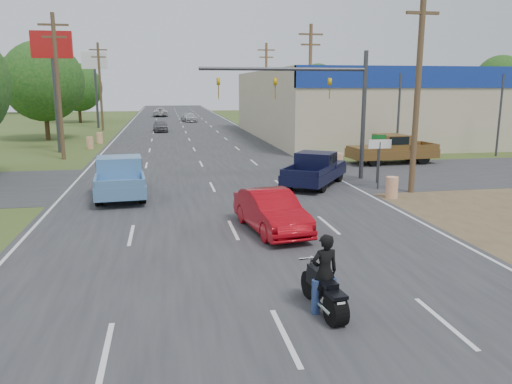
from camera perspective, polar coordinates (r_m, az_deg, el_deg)
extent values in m
plane|color=#3D4A1D|center=(10.80, 3.35, -16.27)|extent=(200.00, 200.00, 0.00)
cube|color=#2D2D30|center=(49.55, -7.63, 5.97)|extent=(15.00, 180.00, 0.02)
cube|color=#2D2D30|center=(27.80, -5.39, 1.36)|extent=(120.00, 10.00, 0.02)
cube|color=brown|center=(23.93, 23.76, -1.37)|extent=(8.00, 18.00, 0.01)
cube|color=#B7A88C|center=(60.03, 24.88, 9.16)|extent=(50.00, 28.00, 6.60)
cylinder|color=#4C3823|center=(25.17, 17.99, 11.16)|extent=(0.28, 0.28, 10.00)
cube|color=#4C3823|center=(25.38, 18.51, 18.84)|extent=(1.60, 0.14, 0.14)
cylinder|color=#4C3823|center=(41.93, 6.17, 11.76)|extent=(0.28, 0.28, 10.00)
cube|color=#4C3823|center=(42.13, 6.30, 17.48)|extent=(2.00, 0.14, 0.14)
cube|color=#4C3823|center=(42.06, 6.27, 16.40)|extent=(1.60, 0.14, 0.14)
cylinder|color=#4C3823|center=(59.42, 1.17, 11.87)|extent=(0.28, 0.28, 10.00)
cube|color=#4C3823|center=(59.56, 1.19, 15.92)|extent=(2.00, 0.14, 0.14)
cube|color=#4C3823|center=(59.51, 1.19, 15.15)|extent=(1.60, 0.14, 0.14)
cylinder|color=#4C3823|center=(37.93, -21.67, 10.99)|extent=(0.28, 0.28, 10.00)
cube|color=#4C3823|center=(38.15, -22.18, 17.29)|extent=(2.00, 0.14, 0.14)
cube|color=#4C3823|center=(38.07, -22.08, 16.10)|extent=(1.60, 0.14, 0.14)
cylinder|color=#4C3823|center=(61.66, -17.36, 11.35)|extent=(0.28, 0.28, 10.00)
cube|color=#4C3823|center=(61.79, -17.61, 15.24)|extent=(2.00, 0.14, 0.14)
cube|color=#4C3823|center=(61.75, -17.57, 14.50)|extent=(1.60, 0.14, 0.14)
cylinder|color=#422D19|center=(52.56, -22.78, 7.25)|extent=(0.44, 0.44, 3.24)
sphere|color=#124116|center=(52.45, -23.13, 11.56)|extent=(7.56, 7.56, 7.56)
cylinder|color=#422D19|center=(76.26, -19.50, 8.55)|extent=(0.44, 0.44, 2.88)
sphere|color=#124116|center=(76.17, -19.68, 11.19)|extent=(6.72, 6.72, 6.72)
cylinder|color=#422D19|center=(97.84, 25.88, 8.86)|extent=(0.44, 0.44, 3.60)
sphere|color=#124116|center=(97.79, 26.12, 11.43)|extent=(8.40, 8.40, 8.40)
cylinder|color=#422D19|center=(109.18, 7.02, 10.11)|extent=(0.44, 0.44, 3.42)
sphere|color=#124116|center=(109.13, 7.08, 12.30)|extent=(7.98, 7.98, 7.98)
cylinder|color=#422D19|center=(107.90, -25.52, 9.12)|extent=(0.44, 0.44, 3.78)
sphere|color=#124116|center=(107.86, -25.74, 11.57)|extent=(8.82, 8.82, 8.82)
cylinder|color=orange|center=(24.04, 15.27, 0.50)|extent=(0.56, 0.56, 1.00)
cylinder|color=orange|center=(31.93, 9.40, 3.52)|extent=(0.56, 0.56, 1.00)
cylinder|color=orange|center=(43.92, -18.45, 5.34)|extent=(0.56, 0.56, 1.00)
cylinder|color=orange|center=(47.83, -17.44, 5.90)|extent=(0.56, 0.56, 1.00)
cylinder|color=#3F3F44|center=(42.05, -21.93, 10.30)|extent=(0.30, 0.30, 9.00)
cube|color=#B21414|center=(42.16, -22.33, 15.32)|extent=(3.00, 0.35, 2.00)
cylinder|color=#3F3F44|center=(65.75, -17.80, 10.89)|extent=(0.30, 0.30, 9.00)
cube|color=white|center=(65.82, -18.01, 14.11)|extent=(3.00, 0.35, 2.00)
cylinder|color=#3F3F44|center=(25.79, 13.86, 2.91)|extent=(0.08, 0.08, 2.40)
cube|color=white|center=(25.65, 13.98, 5.34)|extent=(1.20, 0.05, 0.45)
cylinder|color=#3F3F44|center=(27.39, 13.74, 3.43)|extent=(0.08, 0.08, 2.40)
cube|color=#0C591E|center=(27.23, 13.87, 6.14)|extent=(0.80, 0.04, 0.22)
cylinder|color=#3F3F44|center=(28.41, 12.18, 8.47)|extent=(0.24, 0.24, 7.00)
cylinder|color=#3F3F44|center=(26.99, 3.28, 13.85)|extent=(9.00, 0.18, 0.18)
imported|color=gold|center=(27.67, 8.44, 12.77)|extent=(0.18, 0.40, 1.10)
imported|color=gold|center=(26.87, 2.21, 12.91)|extent=(0.18, 0.40, 1.10)
imported|color=gold|center=(26.39, -4.33, 12.91)|extent=(0.18, 0.40, 1.10)
imported|color=#A00710|center=(17.82, 1.77, -2.25)|extent=(2.20, 4.61, 1.46)
cylinder|color=black|center=(11.26, 9.11, -13.23)|extent=(0.41, 0.72, 0.69)
cylinder|color=black|center=(12.51, 6.03, -10.49)|extent=(0.21, 0.70, 0.69)
cube|color=black|center=(11.78, 7.47, -10.40)|extent=(0.38, 1.27, 0.31)
cube|color=black|center=(11.92, 6.97, -9.03)|extent=(0.34, 0.60, 0.23)
cube|color=black|center=(11.46, 8.15, -10.19)|extent=(0.38, 0.60, 0.10)
cylinder|color=white|center=(12.11, 6.39, -7.48)|extent=(0.68, 0.13, 0.05)
cube|color=white|center=(10.98, 9.69, -12.62)|extent=(0.19, 0.04, 0.12)
imported|color=black|center=(11.56, 7.82, -9.52)|extent=(0.70, 0.50, 1.79)
cylinder|color=black|center=(26.09, -17.24, 1.12)|extent=(0.40, 0.90, 0.87)
cylinder|color=black|center=(26.08, -13.22, 1.34)|extent=(0.40, 0.90, 0.87)
cylinder|color=black|center=(22.75, -17.52, -0.43)|extent=(0.40, 0.90, 0.87)
cylinder|color=black|center=(22.74, -12.91, -0.19)|extent=(0.40, 0.90, 0.87)
cube|color=#5888BC|center=(24.35, -15.25, 1.07)|extent=(2.64, 5.83, 0.57)
cube|color=#5888BC|center=(25.97, -15.30, 2.53)|extent=(2.24, 2.32, 0.20)
cube|color=#5888BC|center=(24.34, -15.35, 2.83)|extent=(2.14, 1.86, 0.93)
cube|color=black|center=(24.31, -15.37, 3.21)|extent=(2.16, 1.52, 0.49)
cube|color=#5888BC|center=(21.54, -15.31, 0.86)|extent=(2.01, 0.25, 0.33)
cylinder|color=black|center=(28.04, 6.05, 2.26)|extent=(0.71, 0.84, 0.81)
cylinder|color=black|center=(27.57, 9.41, 2.00)|extent=(0.71, 0.84, 0.81)
cylinder|color=black|center=(25.10, 3.78, 1.15)|extent=(0.71, 0.84, 0.81)
cylinder|color=black|center=(24.57, 7.51, 0.84)|extent=(0.71, 0.84, 0.81)
cube|color=black|center=(26.26, 6.74, 2.08)|extent=(4.66, 5.50, 0.53)
cube|color=black|center=(27.71, 7.75, 3.27)|extent=(2.72, 2.74, 0.18)
cube|color=black|center=(26.25, 6.85, 3.59)|extent=(2.43, 2.36, 0.86)
cube|color=black|center=(26.23, 6.86, 3.92)|extent=(2.29, 2.12, 0.46)
cube|color=black|center=(23.78, 4.89, 2.07)|extent=(1.59, 1.12, 0.30)
cylinder|color=black|center=(33.28, 13.41, 3.61)|extent=(0.93, 0.41, 0.91)
cylinder|color=black|center=(34.96, 11.95, 4.07)|extent=(0.93, 0.41, 0.91)
cylinder|color=black|center=(35.08, 18.53, 3.73)|extent=(0.93, 0.41, 0.91)
cylinder|color=black|center=(36.67, 16.92, 4.17)|extent=(0.93, 0.41, 0.91)
cube|color=brown|center=(34.93, 15.27, 4.31)|extent=(6.06, 2.71, 0.59)
cube|color=brown|center=(34.04, 12.71, 4.89)|extent=(2.40, 2.32, 0.20)
cube|color=brown|center=(34.78, 15.17, 5.57)|extent=(1.93, 2.22, 0.96)
cube|color=black|center=(34.76, 15.18, 5.85)|extent=(1.58, 2.24, 0.51)
cube|color=brown|center=(36.40, 19.28, 5.08)|extent=(0.25, 2.09, 0.34)
imported|color=slate|center=(58.60, -10.87, 7.42)|extent=(1.79, 3.99, 1.33)
imported|color=#B5B4BA|center=(74.57, -7.62, 8.45)|extent=(2.56, 4.71, 1.29)
imported|color=silver|center=(88.61, -10.88, 8.94)|extent=(2.52, 5.32, 1.47)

